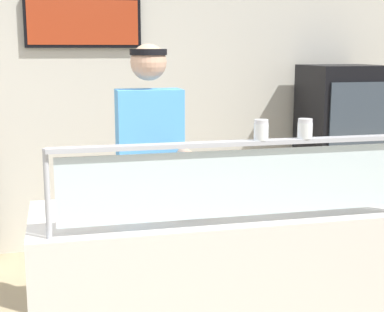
% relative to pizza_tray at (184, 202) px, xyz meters
% --- Properties ---
extents(shop_rear_unit, '(6.27, 0.13, 2.70)m').
position_rel_pizza_tray_xyz_m(shop_rear_unit, '(0.17, 2.21, 0.39)').
color(shop_rear_unit, beige).
rests_on(shop_rear_unit, ground).
extents(serving_counter, '(1.87, 0.70, 0.95)m').
position_rel_pizza_tray_xyz_m(serving_counter, '(0.18, -0.09, -0.49)').
color(serving_counter, silver).
rests_on(serving_counter, ground).
extents(sneeze_guard, '(1.70, 0.06, 0.38)m').
position_rel_pizza_tray_xyz_m(sneeze_guard, '(0.18, -0.38, 0.23)').
color(sneeze_guard, '#B2B5BC').
rests_on(sneeze_guard, serving_counter).
extents(pizza_tray, '(0.51, 0.51, 0.04)m').
position_rel_pizza_tray_xyz_m(pizza_tray, '(0.00, 0.00, 0.00)').
color(pizza_tray, '#9EA0A8').
rests_on(pizza_tray, serving_counter).
extents(pizza_server, '(0.12, 0.29, 0.01)m').
position_rel_pizza_tray_xyz_m(pizza_server, '(-0.05, -0.02, 0.02)').
color(pizza_server, '#ADAFB7').
rests_on(pizza_server, pizza_tray).
extents(parmesan_shaker, '(0.06, 0.06, 0.09)m').
position_rel_pizza_tray_xyz_m(parmesan_shaker, '(0.27, -0.38, 0.41)').
color(parmesan_shaker, white).
rests_on(parmesan_shaker, sneeze_guard).
extents(pepper_flake_shaker, '(0.07, 0.07, 0.09)m').
position_rel_pizza_tray_xyz_m(pepper_flake_shaker, '(0.48, -0.38, 0.40)').
color(pepper_flake_shaker, white).
rests_on(pepper_flake_shaker, sneeze_guard).
extents(worker_figure, '(0.41, 0.50, 1.76)m').
position_rel_pizza_tray_xyz_m(worker_figure, '(-0.08, 0.54, 0.04)').
color(worker_figure, '#23232D').
rests_on(worker_figure, ground).
extents(drink_fridge, '(0.64, 0.62, 1.59)m').
position_rel_pizza_tray_xyz_m(drink_fridge, '(1.81, 1.77, -0.17)').
color(drink_fridge, black).
rests_on(drink_fridge, ground).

